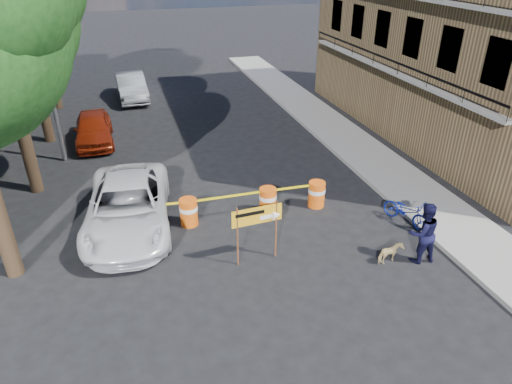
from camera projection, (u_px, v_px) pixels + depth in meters
ground at (275, 272)px, 12.49m from camera, size 120.00×120.00×0.00m
sidewalk_east at (369, 157)px, 19.06m from camera, size 2.40×40.00×0.15m
streetlamp at (44, 53)px, 16.91m from camera, size 1.25×0.18×8.00m
barrel_far_left at (152, 215)px, 14.21m from camera, size 0.58×0.58×0.90m
barrel_mid_left at (189, 212)px, 14.41m from camera, size 0.58×0.58×0.90m
barrel_mid_right at (268, 200)px, 15.06m from camera, size 0.58×0.58×0.90m
barrel_far_right at (317, 194)px, 15.46m from camera, size 0.58×0.58×0.90m
detour_sign at (263, 219)px, 12.37m from camera, size 1.44×0.28×1.85m
pedestrian at (423, 233)px, 12.55m from camera, size 0.93×0.74×1.83m
bicycle at (408, 200)px, 14.30m from camera, size 0.87×1.04×1.68m
dog at (390, 254)px, 12.73m from camera, size 0.77×0.47×0.61m
suv_white at (128, 206)px, 14.15m from camera, size 3.05×5.65×1.50m
sedan_red at (94, 129)px, 20.37m from camera, size 1.66×3.99×1.35m
sedan_silver at (131, 87)px, 26.23m from camera, size 1.74×4.46×1.45m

